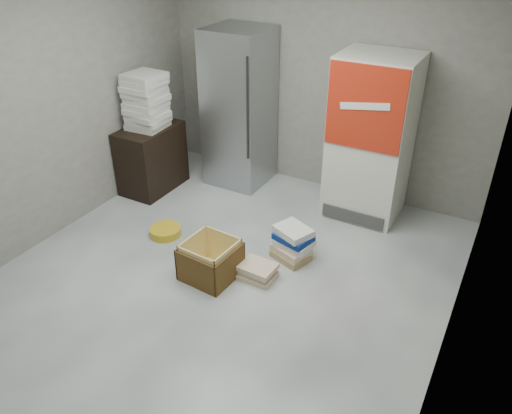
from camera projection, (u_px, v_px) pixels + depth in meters
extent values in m
plane|color=silver|center=(207.00, 294.00, 4.55)|extent=(5.00, 5.00, 0.00)
cube|color=gray|center=(323.00, 75.00, 5.71)|extent=(4.00, 0.04, 2.80)
cube|color=gray|center=(22.00, 111.00, 4.67)|extent=(0.04, 5.00, 2.80)
cube|color=gray|center=(471.00, 223.00, 2.99)|extent=(0.04, 5.00, 2.80)
cube|color=#AEB0B6|center=(239.00, 109.00, 6.04)|extent=(0.70, 0.70, 1.90)
cylinder|color=#333333|center=(247.00, 110.00, 5.56)|extent=(0.02, 0.02, 1.19)
cube|color=silver|center=(371.00, 139.00, 5.37)|extent=(0.80, 0.70, 1.80)
cube|color=red|center=(365.00, 108.00, 4.87)|extent=(0.78, 0.02, 0.85)
cube|color=white|center=(365.00, 106.00, 4.85)|extent=(0.50, 0.01, 0.14)
cube|color=#3F3F3F|center=(352.00, 217.00, 5.51)|extent=(0.70, 0.02, 0.15)
cube|color=black|center=(152.00, 158.00, 6.12)|extent=(0.50, 0.80, 0.80)
cube|color=silver|center=(148.00, 125.00, 5.90)|extent=(0.43, 0.43, 0.06)
cube|color=silver|center=(149.00, 120.00, 5.86)|extent=(0.43, 0.43, 0.06)
cube|color=silver|center=(148.00, 115.00, 5.82)|extent=(0.41, 0.41, 0.06)
cube|color=silver|center=(146.00, 110.00, 5.79)|extent=(0.43, 0.43, 0.06)
cube|color=silver|center=(146.00, 104.00, 5.76)|extent=(0.40, 0.40, 0.06)
cube|color=silver|center=(147.00, 98.00, 5.73)|extent=(0.41, 0.41, 0.06)
cube|color=silver|center=(145.00, 93.00, 5.70)|extent=(0.42, 0.42, 0.06)
cube|color=silver|center=(143.00, 88.00, 5.65)|extent=(0.40, 0.40, 0.06)
cube|color=silver|center=(144.00, 82.00, 5.62)|extent=(0.41, 0.41, 0.06)
cube|color=silver|center=(144.00, 76.00, 5.59)|extent=(0.42, 0.42, 0.06)
cube|color=tan|center=(291.00, 255.00, 5.00)|extent=(0.41, 0.37, 0.07)
cube|color=beige|center=(291.00, 249.00, 4.98)|extent=(0.41, 0.37, 0.07)
cube|color=silver|center=(294.00, 243.00, 4.95)|extent=(0.38, 0.32, 0.07)
cube|color=navy|center=(293.00, 237.00, 4.91)|extent=(0.40, 0.34, 0.06)
cube|color=silver|center=(293.00, 231.00, 4.88)|extent=(0.42, 0.38, 0.07)
cube|color=beige|center=(257.00, 275.00, 4.75)|extent=(0.34, 0.27, 0.05)
cube|color=silver|center=(256.00, 269.00, 4.75)|extent=(0.33, 0.26, 0.05)
cube|color=beige|center=(258.00, 267.00, 4.69)|extent=(0.34, 0.27, 0.05)
cube|color=yellow|center=(211.00, 275.00, 4.78)|extent=(0.48, 0.48, 0.01)
cube|color=brown|center=(225.00, 249.00, 4.87)|extent=(0.47, 0.05, 0.34)
cube|color=brown|center=(195.00, 274.00, 4.54)|extent=(0.47, 0.05, 0.34)
cube|color=brown|center=(192.00, 253.00, 4.81)|extent=(0.05, 0.47, 0.34)
cube|color=brown|center=(230.00, 269.00, 4.59)|extent=(0.05, 0.47, 0.34)
cube|color=yellow|center=(224.00, 249.00, 4.84)|extent=(0.43, 0.05, 0.38)
cube|color=yellow|center=(196.00, 271.00, 4.54)|extent=(0.43, 0.05, 0.38)
cube|color=yellow|center=(193.00, 252.00, 4.79)|extent=(0.05, 0.43, 0.38)
cube|color=yellow|center=(228.00, 267.00, 4.59)|extent=(0.05, 0.43, 0.38)
cylinder|color=gold|center=(165.00, 231.00, 5.37)|extent=(0.40, 0.40, 0.09)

